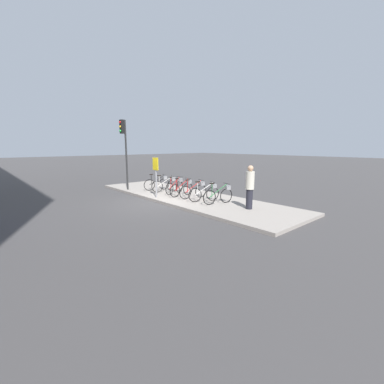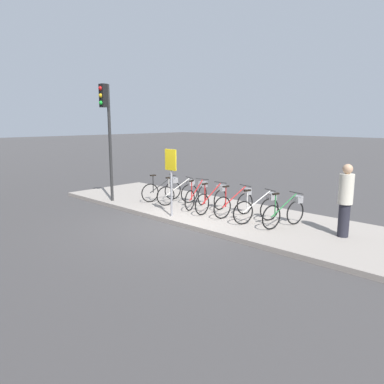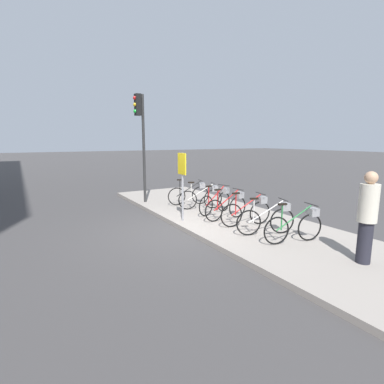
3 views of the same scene
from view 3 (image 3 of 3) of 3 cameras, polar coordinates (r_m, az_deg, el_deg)
name	(u,v)px [view 3 (image 3 of 3)]	position (r m, az deg, el deg)	size (l,w,h in m)	color
ground_plane	(183,231)	(8.15, -1.73, -7.48)	(120.00, 120.00, 0.00)	#423F3F
sidewalk	(234,221)	(9.04, 7.93, -5.41)	(12.24, 3.43, 0.12)	#9E9389
parked_bicycle_0	(191,193)	(10.79, -0.15, -0.19)	(0.55, 1.48, 0.94)	black
parked_bicycle_1	(203,197)	(10.13, 2.14, -0.87)	(0.60, 1.46, 0.94)	black
parked_bicycle_2	(217,200)	(9.55, 4.79, -1.55)	(0.58, 1.47, 0.94)	black
parked_bicycle_3	(229,205)	(8.87, 7.01, -2.48)	(0.46, 1.52, 0.94)	black
parked_bicycle_4	(249,210)	(8.31, 10.83, -3.43)	(0.46, 1.50, 0.94)	black
parked_bicycle_5	(269,218)	(7.64, 14.52, -4.76)	(0.63, 1.45, 0.94)	black
parked_bicycle_6	(297,224)	(7.23, 19.41, -5.84)	(0.52, 1.49, 0.94)	black
pedestrian	(367,216)	(6.46, 30.41, -3.88)	(0.34, 0.34, 1.75)	#23232D
traffic_light	(140,126)	(11.22, -9.79, 12.26)	(0.24, 0.40, 3.92)	#2D2D2D
sign_post	(182,175)	(8.47, -1.88, 3.26)	(0.44, 0.07, 1.95)	#99999E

